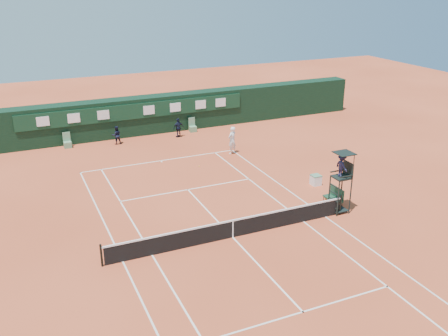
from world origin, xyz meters
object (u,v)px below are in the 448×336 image
at_px(umpire_chair, 342,170).
at_px(player_bench, 335,196).
at_px(player, 232,140).
at_px(tennis_net, 233,228).
at_px(cooler, 316,180).

distance_m(umpire_chair, player_bench, 2.01).
bearing_deg(player, umpire_chair, 70.34).
xyz_separation_m(umpire_chair, player_bench, (0.25, 0.73, -1.86)).
distance_m(tennis_net, player, 12.39).
bearing_deg(tennis_net, umpire_chair, 2.05).
height_order(tennis_net, umpire_chair, umpire_chair).
bearing_deg(cooler, player, 107.22).
height_order(tennis_net, player_bench, same).
distance_m(player_bench, player, 10.41).
relative_size(umpire_chair, player, 1.70).
xyz_separation_m(tennis_net, cooler, (7.46, 3.90, -0.18)).
distance_m(cooler, player, 7.72).
relative_size(tennis_net, umpire_chair, 3.77).
distance_m(tennis_net, cooler, 8.42).
bearing_deg(player, player_bench, 72.17).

